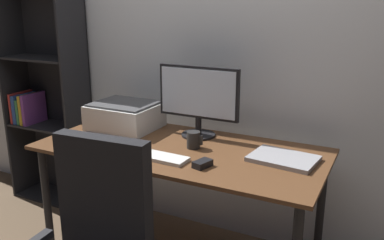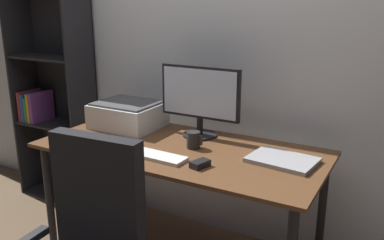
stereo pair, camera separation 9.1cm
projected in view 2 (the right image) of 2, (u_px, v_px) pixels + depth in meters
name	position (u px, v px, depth m)	size (l,w,h in m)	color
back_wall	(224.00, 36.00, 2.53)	(6.40, 0.10, 2.60)	silver
desk	(180.00, 161.00, 2.26)	(1.56, 0.73, 0.74)	#56351E
monitor	(200.00, 97.00, 2.36)	(0.49, 0.20, 0.41)	black
keyboard	(159.00, 157.00, 2.08)	(0.29, 0.11, 0.02)	silver
mouse	(200.00, 164.00, 1.97)	(0.06, 0.10, 0.03)	black
coffee_mug	(194.00, 140.00, 2.21)	(0.09, 0.07, 0.09)	black
laptop	(282.00, 160.00, 2.03)	(0.32, 0.23, 0.02)	#99999E
printer	(128.00, 115.00, 2.58)	(0.40, 0.34, 0.16)	silver
paper_sheet	(119.00, 155.00, 2.12)	(0.21, 0.30, 0.00)	white
bookshelf	(54.00, 93.00, 3.14)	(0.63, 0.28, 1.70)	black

